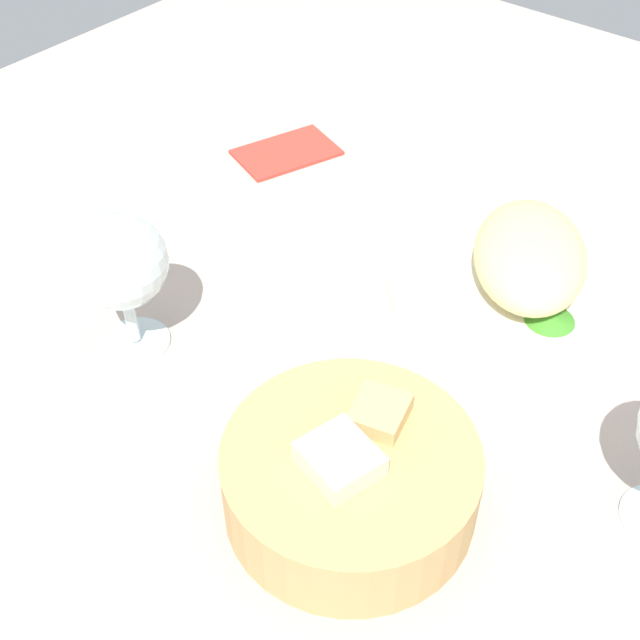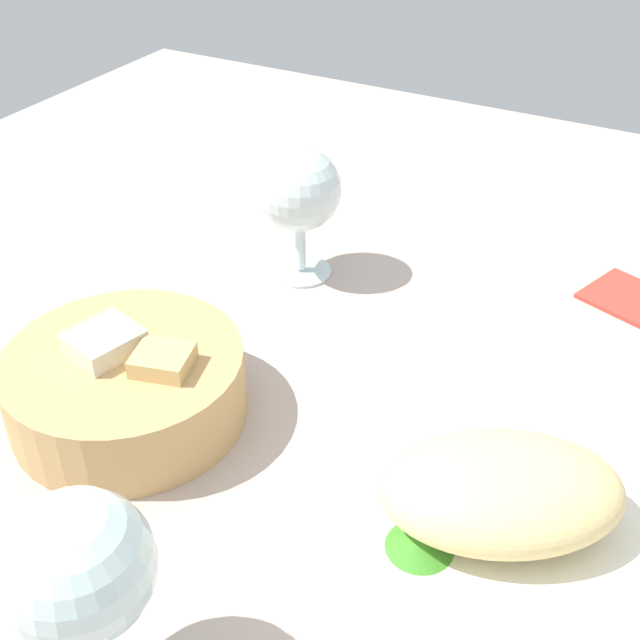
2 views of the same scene
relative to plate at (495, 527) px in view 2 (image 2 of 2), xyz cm
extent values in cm
cube|color=#BAA599|center=(13.90, -4.42, -1.70)|extent=(140.00, 140.00, 2.00)
cylinder|color=white|center=(0.00, 0.00, 0.00)|extent=(25.07, 25.07, 1.40)
ellipsoid|color=#F4D88A|center=(0.00, 0.00, 3.41)|extent=(18.42, 16.39, 5.43)
cone|color=#3D8B28|center=(3.56, 4.38, 1.23)|extent=(4.40, 4.40, 1.05)
cylinder|color=tan|center=(28.60, 2.03, 2.16)|extent=(18.00, 18.00, 5.72)
cube|color=beige|center=(29.98, 2.09, 4.26)|extent=(5.49, 5.83, 4.88)
cube|color=tan|center=(24.98, 1.67, 4.39)|extent=(4.85, 4.57, 4.05)
cylinder|color=silver|center=(27.26, -22.34, -0.40)|extent=(5.96, 5.96, 0.60)
cylinder|color=silver|center=(27.26, -22.34, 2.16)|extent=(1.00, 1.00, 4.52)
sphere|color=silver|center=(27.26, -22.34, 8.34)|extent=(7.85, 7.85, 7.85)
sphere|color=silver|center=(15.74, 19.95, 8.92)|extent=(7.86, 7.86, 7.86)
camera|label=1|loc=(57.81, 23.24, 50.80)|focal=47.93mm
camera|label=2|loc=(-6.85, 36.72, 41.75)|focal=45.67mm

